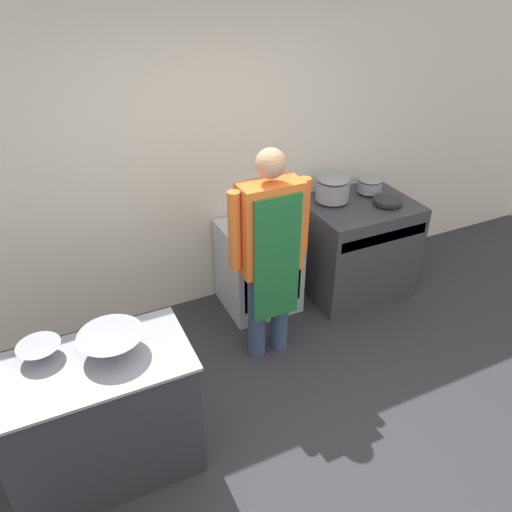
# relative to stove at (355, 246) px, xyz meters

# --- Properties ---
(ground_plane) EXTENTS (14.00, 14.00, 0.00)m
(ground_plane) POSITION_rel_stove_xyz_m (-1.31, -1.65, -0.45)
(ground_plane) COLOR #2D2D33
(wall_back) EXTENTS (8.00, 0.05, 2.70)m
(wall_back) POSITION_rel_stove_xyz_m (-1.31, 0.47, 0.90)
(wall_back) COLOR silver
(wall_back) RESTS_ON ground_plane
(prep_counter) EXTENTS (1.11, 0.60, 0.89)m
(prep_counter) POSITION_rel_stove_xyz_m (-2.54, -1.04, -0.01)
(prep_counter) COLOR #2D2D33
(prep_counter) RESTS_ON ground_plane
(stove) EXTENTS (0.96, 0.78, 0.92)m
(stove) POSITION_rel_stove_xyz_m (0.00, 0.00, 0.00)
(stove) COLOR #38383D
(stove) RESTS_ON ground_plane
(fridge_unit) EXTENTS (0.63, 0.58, 0.81)m
(fridge_unit) POSITION_rel_stove_xyz_m (-0.95, 0.13, -0.05)
(fridge_unit) COLOR silver
(fridge_unit) RESTS_ON ground_plane
(person_cook) EXTENTS (0.63, 0.24, 1.73)m
(person_cook) POSITION_rel_stove_xyz_m (-1.15, -0.48, 0.53)
(person_cook) COLOR #38476B
(person_cook) RESTS_ON ground_plane
(mixing_bowl) EXTENTS (0.37, 0.37, 0.13)m
(mixing_bowl) POSITION_rel_stove_xyz_m (-2.40, -1.00, 0.50)
(mixing_bowl) COLOR gray
(mixing_bowl) RESTS_ON prep_counter
(small_bowl) EXTENTS (0.24, 0.24, 0.09)m
(small_bowl) POSITION_rel_stove_xyz_m (-2.77, -0.87, 0.48)
(small_bowl) COLOR gray
(small_bowl) RESTS_ON prep_counter
(stock_pot) EXTENTS (0.30, 0.30, 0.22)m
(stock_pot) POSITION_rel_stove_xyz_m (-0.22, 0.14, 0.58)
(stock_pot) COLOR gray
(stock_pot) RESTS_ON stove
(saute_pan) EXTENTS (0.25, 0.25, 0.04)m
(saute_pan) POSITION_rel_stove_xyz_m (0.19, -0.14, 0.49)
(saute_pan) COLOR #262628
(saute_pan) RESTS_ON stove
(sauce_pot) EXTENTS (0.22, 0.22, 0.14)m
(sauce_pot) POSITION_rel_stove_xyz_m (0.19, 0.14, 0.54)
(sauce_pot) COLOR gray
(sauce_pot) RESTS_ON stove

